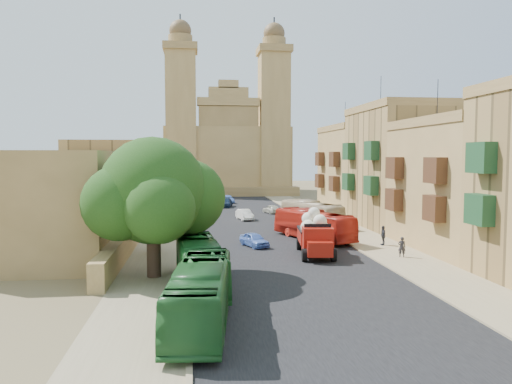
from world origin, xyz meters
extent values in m
plane|color=brown|center=(0.00, 0.00, 0.00)|extent=(260.00, 260.00, 0.00)
cube|color=black|center=(0.00, 30.00, 0.01)|extent=(14.00, 140.00, 0.01)
cube|color=#8E7D5D|center=(9.50, 30.00, 0.01)|extent=(5.00, 140.00, 0.01)
cube|color=#8E7D5D|center=(-9.50, 30.00, 0.01)|extent=(5.00, 140.00, 0.01)
cube|color=#8E7D5D|center=(7.00, 30.00, 0.06)|extent=(0.25, 140.00, 0.12)
cube|color=#8E7D5D|center=(-7.00, 30.00, 0.06)|extent=(0.25, 140.00, 0.12)
cube|color=#1B4425|center=(11.55, 0.92, 4.56)|extent=(0.90, 2.20, 2.00)
cube|color=#1B4425|center=(11.55, 0.92, 7.92)|extent=(0.90, 2.20, 2.00)
cube|color=olive|center=(16.00, 11.00, 5.25)|extent=(8.00, 14.00, 10.50)
cube|color=olive|center=(16.00, 11.00, 10.90)|extent=(8.20, 14.00, 0.80)
cylinder|color=black|center=(15.00, 13.80, 13.10)|extent=(0.06, 0.06, 3.60)
cube|color=#472917|center=(11.55, 7.08, 3.99)|extent=(0.90, 2.20, 2.00)
cube|color=#472917|center=(11.55, 14.92, 3.99)|extent=(0.90, 2.20, 2.00)
cube|color=#472917|center=(11.55, 7.08, 6.93)|extent=(0.90, 2.20, 2.00)
cube|color=#472917|center=(11.55, 14.92, 6.93)|extent=(0.90, 2.20, 2.00)
cube|color=#A27F49|center=(16.00, 25.00, 6.50)|extent=(8.00, 14.00, 13.00)
cube|color=olive|center=(16.00, 25.00, 13.40)|extent=(8.20, 14.00, 0.80)
cylinder|color=black|center=(15.00, 27.80, 15.60)|extent=(0.06, 0.06, 3.60)
cube|color=#1B4425|center=(11.55, 21.08, 4.94)|extent=(0.90, 2.20, 2.00)
cube|color=#1B4425|center=(11.55, 28.92, 4.94)|extent=(0.90, 2.20, 2.00)
cube|color=#1B4425|center=(11.55, 21.08, 8.58)|extent=(0.90, 2.20, 2.00)
cube|color=#1B4425|center=(11.55, 28.92, 8.58)|extent=(0.90, 2.20, 2.00)
cube|color=olive|center=(16.00, 39.00, 5.75)|extent=(8.00, 14.00, 11.50)
cube|color=olive|center=(16.00, 39.00, 11.90)|extent=(8.20, 14.00, 0.80)
cylinder|color=black|center=(15.00, 41.80, 14.10)|extent=(0.06, 0.06, 3.60)
cube|color=#472917|center=(11.55, 35.08, 4.37)|extent=(0.90, 2.20, 2.00)
cube|color=#472917|center=(11.55, 42.92, 4.37)|extent=(0.90, 2.20, 2.00)
cube|color=#472917|center=(11.55, 35.08, 7.59)|extent=(0.90, 2.20, 2.00)
cube|color=#472917|center=(11.55, 42.92, 7.59)|extent=(0.90, 2.20, 2.00)
cube|color=olive|center=(-12.50, 20.00, 0.90)|extent=(1.00, 40.00, 1.80)
cube|color=olive|center=(-18.00, 18.00, 4.20)|extent=(10.00, 28.00, 8.40)
cube|color=#A27F49|center=(-18.00, 44.00, 5.00)|extent=(10.00, 22.00, 10.00)
cube|color=olive|center=(0.00, 81.00, 7.00)|extent=(26.00, 20.00, 14.00)
cube|color=olive|center=(0.00, 70.50, 0.90)|extent=(28.00, 4.00, 1.80)
cube|color=olive|center=(0.00, 72.20, 10.00)|extent=(12.00, 2.00, 16.00)
cube|color=olive|center=(0.00, 72.20, 18.90)|extent=(12.60, 2.40, 1.60)
cube|color=olive|center=(0.00, 72.20, 20.60)|extent=(8.00, 2.00, 2.40)
cube|color=olive|center=(0.00, 72.20, 22.40)|extent=(4.00, 2.00, 1.60)
cube|color=olive|center=(-9.50, 73.50, 14.50)|extent=(6.00, 6.00, 29.00)
cube|color=olive|center=(-9.50, 73.50, 29.60)|extent=(6.80, 6.80, 1.40)
cylinder|color=olive|center=(-9.50, 73.50, 31.20)|extent=(4.80, 4.80, 1.80)
sphere|color=brown|center=(-9.50, 73.50, 33.00)|extent=(4.40, 4.40, 4.40)
cylinder|color=black|center=(-9.50, 73.50, 35.40)|extent=(0.28, 0.28, 1.80)
cube|color=olive|center=(9.50, 73.50, 14.50)|extent=(6.00, 6.00, 29.00)
cube|color=olive|center=(9.50, 73.50, 29.60)|extent=(6.80, 6.80, 1.40)
cylinder|color=olive|center=(9.50, 73.50, 31.20)|extent=(4.80, 4.80, 1.80)
sphere|color=brown|center=(9.50, 73.50, 33.00)|extent=(4.40, 4.40, 4.40)
cylinder|color=black|center=(9.50, 73.50, 35.40)|extent=(0.28, 0.28, 1.80)
cylinder|color=#36251B|center=(-9.50, 4.00, 1.77)|extent=(0.93, 0.93, 3.53)
sphere|color=#15340E|center=(-9.50, 4.00, 5.76)|extent=(7.07, 7.07, 7.07)
sphere|color=#15340E|center=(-7.27, 5.12, 5.21)|extent=(5.21, 5.21, 5.21)
sphere|color=#15340E|center=(-11.55, 3.16, 5.02)|extent=(4.84, 4.84, 4.84)
sphere|color=#15340E|center=(-8.94, 1.77, 4.84)|extent=(4.46, 4.46, 4.46)
sphere|color=#15340E|center=(-10.52, 6.05, 6.51)|extent=(4.09, 4.09, 4.09)
cylinder|color=#36251B|center=(-10.00, 12.00, 1.17)|extent=(0.44, 0.44, 2.34)
sphere|color=#15340E|center=(-10.00, 12.00, 3.52)|extent=(3.40, 3.40, 3.40)
cylinder|color=#36251B|center=(-10.00, 24.00, 1.03)|extent=(0.44, 0.44, 2.06)
sphere|color=#15340E|center=(-10.00, 24.00, 3.11)|extent=(3.00, 3.00, 3.00)
cylinder|color=#36251B|center=(-10.00, 36.00, 1.21)|extent=(0.44, 0.44, 2.41)
sphere|color=#15340E|center=(-10.00, 36.00, 3.64)|extent=(3.51, 3.51, 3.51)
cylinder|color=#36251B|center=(-10.00, 48.00, 1.22)|extent=(0.44, 0.44, 2.44)
sphere|color=#15340E|center=(-10.00, 48.00, 3.68)|extent=(3.55, 3.55, 3.55)
cube|color=maroon|center=(3.00, 10.88, 1.38)|extent=(2.89, 4.24, 0.99)
cube|color=black|center=(3.00, 10.88, 1.93)|extent=(2.95, 4.30, 0.13)
cube|color=maroon|center=(2.69, 8.36, 1.49)|extent=(2.53, 2.14, 1.99)
cube|color=maroon|center=(2.53, 7.04, 1.05)|extent=(2.02, 1.54, 1.11)
cube|color=black|center=(2.69, 8.36, 2.27)|extent=(2.10, 0.36, 0.99)
cylinder|color=black|center=(1.48, 7.50, 0.50)|extent=(0.50, 1.03, 0.99)
cylinder|color=black|center=(3.67, 7.24, 0.50)|extent=(0.50, 1.03, 0.99)
cylinder|color=black|center=(2.06, 12.33, 0.50)|extent=(0.50, 1.03, 0.99)
cylinder|color=black|center=(4.25, 12.06, 0.50)|extent=(0.50, 1.03, 0.99)
sphere|color=beige|center=(2.37, 10.29, 2.21)|extent=(1.22, 1.22, 1.22)
sphere|color=beige|center=(3.51, 10.48, 2.21)|extent=(1.22, 1.22, 1.22)
sphere|color=beige|center=(3.08, 11.54, 2.21)|extent=(1.22, 1.22, 1.22)
sphere|color=beige|center=(2.57, 11.04, 2.82)|extent=(1.11, 1.11, 1.11)
sphere|color=beige|center=(3.26, 9.85, 2.76)|extent=(1.11, 1.11, 1.11)
sphere|color=beige|center=(2.98, 10.77, 3.32)|extent=(0.99, 0.99, 0.99)
cube|color=#3A521E|center=(5.75, 20.37, 0.90)|extent=(2.57, 4.62, 1.81)
cylinder|color=black|center=(4.66, 19.01, 0.36)|extent=(0.40, 0.76, 0.72)
cylinder|color=black|center=(6.35, 18.73, 0.36)|extent=(0.40, 0.76, 0.72)
cylinder|color=black|center=(5.15, 22.01, 0.36)|extent=(0.40, 0.76, 0.72)
cylinder|color=black|center=(6.84, 21.73, 0.36)|extent=(0.40, 0.76, 0.72)
imported|color=#215C26|center=(-6.50, -5.76, 1.47)|extent=(3.51, 10.74, 2.94)
imported|color=#185720|center=(-6.50, 1.00, 1.45)|extent=(3.22, 10.55, 2.90)
imported|color=red|center=(4.46, 17.13, 1.44)|extent=(6.27, 10.43, 2.87)
imported|color=#C7AF8C|center=(6.50, 26.82, 1.43)|extent=(5.68, 10.48, 2.86)
imported|color=#5279CE|center=(-1.59, 14.19, 0.62)|extent=(2.66, 3.90, 1.23)
imported|color=white|center=(-0.62, 32.86, 0.66)|extent=(2.09, 4.18, 1.32)
imported|color=beige|center=(5.00, 29.39, 0.55)|extent=(2.48, 4.22, 1.10)
imported|color=#142744|center=(-2.12, 48.93, 0.71)|extent=(2.87, 5.16, 1.41)
imported|color=beige|center=(3.83, 39.42, 0.61)|extent=(2.42, 3.86, 1.22)
imported|color=#466DC9|center=(-1.41, 55.47, 0.65)|extent=(2.46, 4.15, 1.29)
imported|color=#272428|center=(9.52, 8.23, 0.81)|extent=(0.69, 0.56, 1.63)
imported|color=#32333B|center=(10.01, 13.49, 0.88)|extent=(0.49, 1.06, 1.76)
camera|label=1|loc=(-6.70, -29.24, 8.02)|focal=35.00mm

